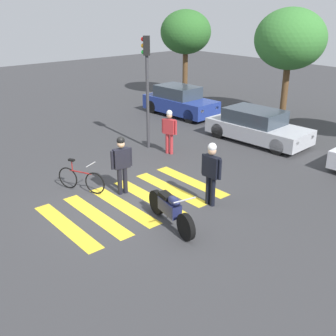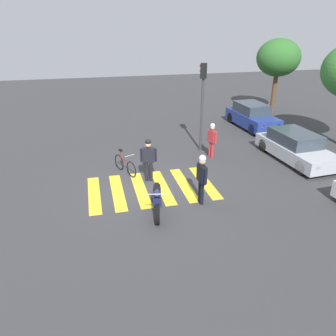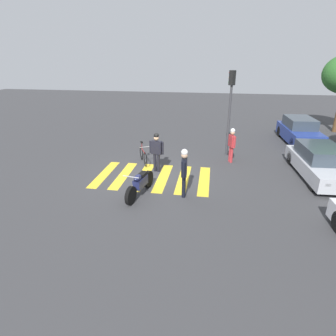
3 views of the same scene
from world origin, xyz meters
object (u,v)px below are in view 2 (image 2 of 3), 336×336
(police_motorcycle, at_px, (157,199))
(car_silver_sedan, at_px, (296,147))
(car_blue_hatchback, at_px, (252,116))
(pedestrian_bystander, at_px, (212,138))
(officer_by_motorcycle, at_px, (202,175))
(leaning_bicycle, at_px, (125,165))
(traffic_light_pole, at_px, (202,94))
(officer_on_foot, at_px, (148,157))

(police_motorcycle, xyz_separation_m, car_silver_sedan, (-3.01, 7.38, 0.17))
(car_blue_hatchback, bearing_deg, pedestrian_bystander, -45.76)
(officer_by_motorcycle, distance_m, pedestrian_bystander, 4.51)
(police_motorcycle, height_order, officer_by_motorcycle, officer_by_motorcycle)
(leaning_bicycle, distance_m, officer_by_motorcycle, 4.09)
(police_motorcycle, xyz_separation_m, traffic_light_pole, (-5.34, 3.41, 2.43))
(police_motorcycle, distance_m, car_blue_hatchback, 11.47)
(pedestrian_bystander, relative_size, traffic_light_pole, 0.40)
(pedestrian_bystander, xyz_separation_m, car_blue_hatchback, (-4.14, 4.25, -0.28))
(officer_by_motorcycle, relative_size, pedestrian_bystander, 1.09)
(officer_by_motorcycle, distance_m, traffic_light_pole, 5.75)
(car_blue_hatchback, bearing_deg, police_motorcycle, -43.12)
(officer_on_foot, bearing_deg, car_blue_hatchback, 127.75)
(officer_on_foot, height_order, officer_by_motorcycle, officer_by_motorcycle)
(police_motorcycle, height_order, car_blue_hatchback, car_blue_hatchback)
(car_blue_hatchback, xyz_separation_m, car_silver_sedan, (5.36, -0.46, -0.06))
(pedestrian_bystander, distance_m, traffic_light_pole, 2.22)
(car_silver_sedan, relative_size, traffic_light_pole, 1.02)
(leaning_bicycle, xyz_separation_m, traffic_light_pole, (-1.93, 4.12, 2.51))
(car_silver_sedan, bearing_deg, traffic_light_pole, -120.40)
(car_blue_hatchback, distance_m, car_silver_sedan, 5.38)
(pedestrian_bystander, relative_size, car_blue_hatchback, 0.42)
(police_motorcycle, relative_size, officer_on_foot, 1.21)
(police_motorcycle, distance_m, pedestrian_bystander, 5.57)
(police_motorcycle, bearing_deg, officer_on_foot, 176.11)
(leaning_bicycle, height_order, traffic_light_pole, traffic_light_pole)
(pedestrian_bystander, bearing_deg, officer_by_motorcycle, -25.39)
(traffic_light_pole, bearing_deg, car_blue_hatchback, 124.34)
(officer_by_motorcycle, relative_size, car_blue_hatchback, 0.46)
(officer_by_motorcycle, distance_m, car_blue_hatchback, 10.29)
(police_motorcycle, xyz_separation_m, car_blue_hatchback, (-8.37, 7.84, 0.23))
(leaning_bicycle, bearing_deg, officer_on_foot, 41.64)
(officer_by_motorcycle, height_order, pedestrian_bystander, officer_by_motorcycle)
(leaning_bicycle, relative_size, pedestrian_bystander, 0.90)
(officer_by_motorcycle, bearing_deg, police_motorcycle, -84.42)
(leaning_bicycle, height_order, officer_by_motorcycle, officer_by_motorcycle)
(leaning_bicycle, height_order, officer_on_foot, officer_on_foot)
(leaning_bicycle, bearing_deg, car_silver_sedan, 87.15)
(officer_on_foot, relative_size, traffic_light_pole, 0.42)
(leaning_bicycle, height_order, pedestrian_bystander, pedestrian_bystander)
(leaning_bicycle, distance_m, car_silver_sedan, 8.10)
(officer_by_motorcycle, distance_m, car_silver_sedan, 6.41)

